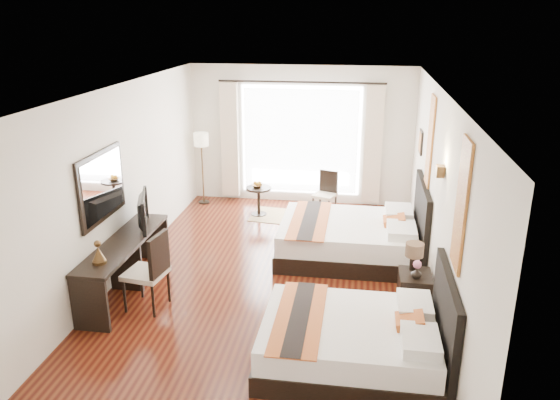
# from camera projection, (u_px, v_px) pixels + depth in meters

# --- Properties ---
(floor) EXTENTS (4.50, 7.50, 0.01)m
(floor) POSITION_uv_depth(u_px,v_px,m) (271.00, 284.00, 7.99)
(floor) COLOR #350F09
(floor) RESTS_ON ground
(ceiling) EXTENTS (4.50, 7.50, 0.02)m
(ceiling) POSITION_uv_depth(u_px,v_px,m) (269.00, 92.00, 7.08)
(ceiling) COLOR white
(ceiling) RESTS_ON wall_headboard
(wall_headboard) EXTENTS (0.01, 7.50, 2.80)m
(wall_headboard) POSITION_uv_depth(u_px,v_px,m) (437.00, 201.00, 7.21)
(wall_headboard) COLOR silver
(wall_headboard) RESTS_ON floor
(wall_desk) EXTENTS (0.01, 7.50, 2.80)m
(wall_desk) POSITION_uv_depth(u_px,v_px,m) (116.00, 186.00, 7.85)
(wall_desk) COLOR silver
(wall_desk) RESTS_ON floor
(wall_window) EXTENTS (4.50, 0.01, 2.80)m
(wall_window) POSITION_uv_depth(u_px,v_px,m) (301.00, 136.00, 11.03)
(wall_window) COLOR silver
(wall_window) RESTS_ON floor
(wall_entry) EXTENTS (4.50, 0.01, 2.80)m
(wall_entry) POSITION_uv_depth(u_px,v_px,m) (185.00, 350.00, 4.03)
(wall_entry) COLOR silver
(wall_entry) RESTS_ON floor
(window_glass) EXTENTS (2.40, 0.02, 2.20)m
(window_glass) POSITION_uv_depth(u_px,v_px,m) (301.00, 141.00, 11.05)
(window_glass) COLOR white
(window_glass) RESTS_ON wall_window
(sheer_curtain) EXTENTS (2.30, 0.02, 2.10)m
(sheer_curtain) POSITION_uv_depth(u_px,v_px,m) (300.00, 141.00, 11.00)
(sheer_curtain) COLOR white
(sheer_curtain) RESTS_ON wall_window
(drape_left) EXTENTS (0.35, 0.14, 2.35)m
(drape_left) POSITION_uv_depth(u_px,v_px,m) (230.00, 140.00, 11.17)
(drape_left) COLOR #BFAE94
(drape_left) RESTS_ON floor
(drape_right) EXTENTS (0.35, 0.14, 2.35)m
(drape_right) POSITION_uv_depth(u_px,v_px,m) (373.00, 145.00, 10.76)
(drape_right) COLOR #BFAE94
(drape_right) RESTS_ON floor
(art_panel_near) EXTENTS (0.03, 0.50, 1.35)m
(art_panel_near) POSITION_uv_depth(u_px,v_px,m) (461.00, 205.00, 5.42)
(art_panel_near) COLOR maroon
(art_panel_near) RESTS_ON wall_headboard
(art_panel_far) EXTENTS (0.03, 0.50, 1.35)m
(art_panel_far) POSITION_uv_depth(u_px,v_px,m) (430.00, 141.00, 8.11)
(art_panel_far) COLOR maroon
(art_panel_far) RESTS_ON wall_headboard
(wall_sconce) EXTENTS (0.10, 0.14, 0.14)m
(wall_sconce) POSITION_uv_depth(u_px,v_px,m) (440.00, 171.00, 6.68)
(wall_sconce) COLOR #4A331A
(wall_sconce) RESTS_ON wall_headboard
(mirror_frame) EXTENTS (0.04, 1.25, 0.95)m
(mirror_frame) POSITION_uv_depth(u_px,v_px,m) (102.00, 186.00, 7.35)
(mirror_frame) COLOR black
(mirror_frame) RESTS_ON wall_desk
(mirror_glass) EXTENTS (0.01, 1.12, 0.82)m
(mirror_glass) POSITION_uv_depth(u_px,v_px,m) (103.00, 186.00, 7.34)
(mirror_glass) COLOR white
(mirror_glass) RESTS_ON mirror_frame
(bed_near) EXTENTS (2.05, 1.59, 1.15)m
(bed_near) POSITION_uv_depth(u_px,v_px,m) (357.00, 340.00, 6.09)
(bed_near) COLOR black
(bed_near) RESTS_ON floor
(bed_far) EXTENTS (2.27, 1.77, 1.28)m
(bed_far) POSITION_uv_depth(u_px,v_px,m) (354.00, 237.00, 8.78)
(bed_far) COLOR black
(bed_far) RESTS_ON floor
(nightstand) EXTENTS (0.42, 0.52, 0.50)m
(nightstand) POSITION_uv_depth(u_px,v_px,m) (414.00, 291.00, 7.25)
(nightstand) COLOR black
(nightstand) RESTS_ON floor
(table_lamp) EXTENTS (0.24, 0.24, 0.38)m
(table_lamp) POSITION_uv_depth(u_px,v_px,m) (414.00, 252.00, 7.22)
(table_lamp) COLOR black
(table_lamp) RESTS_ON nightstand
(vase) EXTENTS (0.17, 0.17, 0.14)m
(vase) POSITION_uv_depth(u_px,v_px,m) (416.00, 273.00, 7.05)
(vase) COLOR black
(vase) RESTS_ON nightstand
(console_desk) EXTENTS (0.50, 2.20, 0.76)m
(console_desk) POSITION_uv_depth(u_px,v_px,m) (126.00, 266.00, 7.69)
(console_desk) COLOR black
(console_desk) RESTS_ON floor
(television) EXTENTS (0.40, 0.86, 0.50)m
(television) POSITION_uv_depth(u_px,v_px,m) (139.00, 211.00, 8.00)
(television) COLOR black
(television) RESTS_ON console_desk
(bronze_figurine) EXTENTS (0.21, 0.21, 0.27)m
(bronze_figurine) POSITION_uv_depth(u_px,v_px,m) (99.00, 253.00, 6.86)
(bronze_figurine) COLOR #4A331A
(bronze_figurine) RESTS_ON console_desk
(desk_chair) EXTENTS (0.57, 0.57, 1.07)m
(desk_chair) POSITION_uv_depth(u_px,v_px,m) (148.00, 285.00, 7.25)
(desk_chair) COLOR #C5B697
(desk_chair) RESTS_ON floor
(floor_lamp) EXTENTS (0.30, 0.30, 1.48)m
(floor_lamp) POSITION_uv_depth(u_px,v_px,m) (201.00, 144.00, 10.97)
(floor_lamp) COLOR black
(floor_lamp) RESTS_ON floor
(side_table) EXTENTS (0.49, 0.49, 0.57)m
(side_table) POSITION_uv_depth(u_px,v_px,m) (259.00, 201.00, 10.61)
(side_table) COLOR black
(side_table) RESTS_ON floor
(fruit_bowl) EXTENTS (0.21, 0.21, 0.05)m
(fruit_bowl) POSITION_uv_depth(u_px,v_px,m) (257.00, 186.00, 10.51)
(fruit_bowl) COLOR #4A2D1A
(fruit_bowl) RESTS_ON side_table
(window_chair) EXTENTS (0.51, 0.51, 0.85)m
(window_chair) POSITION_uv_depth(u_px,v_px,m) (325.00, 202.00, 10.65)
(window_chair) COLOR #C5B697
(window_chair) RESTS_ON floor
(jute_rug) EXTENTS (1.33, 0.98, 0.01)m
(jute_rug) POSITION_uv_depth(u_px,v_px,m) (284.00, 216.00, 10.60)
(jute_rug) COLOR tan
(jute_rug) RESTS_ON floor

